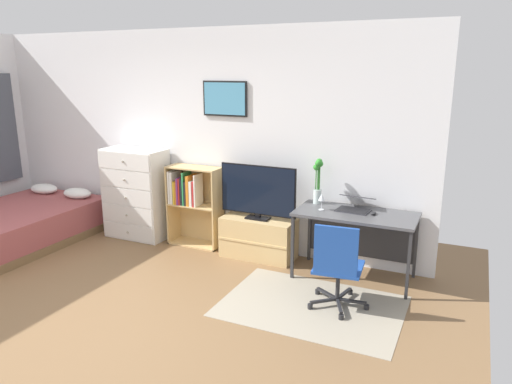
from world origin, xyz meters
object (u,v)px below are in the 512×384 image
object	(u,v)px
television	(258,192)
desk	(357,222)
laptop	(355,204)
computer_mouse	(373,213)
wine_glass	(322,198)
bookshelf	(191,198)
tv_stand	(259,238)
office_chair	(337,264)
dresser	(136,194)
bamboo_vase	(318,180)
bed	(19,224)

from	to	relation	value
television	desk	xyz separation A→B (m)	(1.19, -0.01, -0.21)
television	desk	world-z (taller)	television
television	laptop	world-z (taller)	television
computer_mouse	wine_glass	xyz separation A→B (m)	(-0.54, -0.06, 0.12)
bookshelf	tv_stand	xyz separation A→B (m)	(0.97, -0.05, -0.37)
tv_stand	office_chair	distance (m)	1.52
dresser	bookshelf	size ratio (longest dim) A/B	1.17
dresser	office_chair	size ratio (longest dim) A/B	1.39
dresser	television	size ratio (longest dim) A/B	1.27
desk	bamboo_vase	xyz separation A→B (m)	(-0.49, 0.11, 0.40)
bed	dresser	distance (m)	1.58
tv_stand	television	size ratio (longest dim) A/B	0.94
office_chair	bamboo_vase	world-z (taller)	bamboo_vase
bookshelf	dresser	bearing A→B (deg)	-175.38
laptop	computer_mouse	distance (m)	0.25
laptop	computer_mouse	xyz separation A→B (m)	(0.22, -0.11, -0.04)
desk	bamboo_vase	distance (m)	0.64
bed	office_chair	bearing A→B (deg)	-1.37
dresser	desk	xyz separation A→B (m)	(2.97, -0.02, 0.01)
laptop	computer_mouse	world-z (taller)	laptop
office_chair	bookshelf	bearing A→B (deg)	151.23
bookshelf	office_chair	xyz separation A→B (m)	(2.18, -0.94, -0.16)
bed	television	size ratio (longest dim) A/B	2.16
bed	tv_stand	distance (m)	3.21
desk	dresser	bearing A→B (deg)	179.64
television	wine_glass	distance (m)	0.83
tv_stand	dresser	bearing A→B (deg)	-179.52
dresser	office_chair	world-z (taller)	dresser
office_chair	desk	bearing A→B (deg)	86.14
desk	laptop	size ratio (longest dim) A/B	3.14
computer_mouse	bamboo_vase	size ratio (longest dim) A/B	0.20
television	desk	size ratio (longest dim) A/B	0.75
wine_glass	bamboo_vase	bearing A→B (deg)	117.43
bamboo_vase	office_chair	bearing A→B (deg)	-61.98
tv_stand	office_chair	size ratio (longest dim) A/B	1.03
dresser	bookshelf	world-z (taller)	dresser
dresser	wine_glass	distance (m)	2.63
bookshelf	television	xyz separation A→B (m)	(0.97, -0.07, 0.20)
dresser	laptop	distance (m)	2.94
office_chair	dresser	bearing A→B (deg)	158.28
dresser	laptop	xyz separation A→B (m)	(2.93, 0.03, 0.20)
tv_stand	wine_glass	distance (m)	1.05
tv_stand	computer_mouse	distance (m)	1.46
desk	office_chair	xyz separation A→B (m)	(0.02, -0.86, -0.15)
bookshelf	desk	world-z (taller)	bookshelf
desk	wine_glass	xyz separation A→B (m)	(-0.37, -0.13, 0.26)
desk	bamboo_vase	world-z (taller)	bamboo_vase
computer_mouse	wine_glass	distance (m)	0.56
bed	computer_mouse	world-z (taller)	computer_mouse
desk	tv_stand	bearing A→B (deg)	178.37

